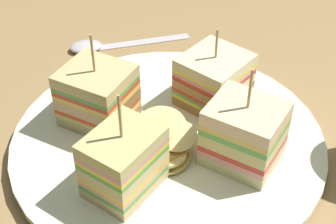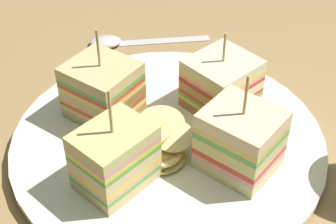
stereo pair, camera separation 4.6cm
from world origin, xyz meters
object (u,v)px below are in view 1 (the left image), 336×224
at_px(sandwich_wedge_1, 244,134).
at_px(sandwich_wedge_3, 98,96).
at_px(sandwich_wedge_2, 212,79).
at_px(chip_pile, 164,140).
at_px(spoon, 100,45).
at_px(plate, 168,140).
at_px(sandwich_wedge_0, 124,162).

distance_m(sandwich_wedge_1, sandwich_wedge_3, 0.14).
xyz_separation_m(sandwich_wedge_1, sandwich_wedge_2, (0.05, 0.07, -0.00)).
xyz_separation_m(sandwich_wedge_2, sandwich_wedge_3, (-0.09, 0.07, 0.00)).
relative_size(chip_pile, spoon, 0.57).
bearing_deg(plate, sandwich_wedge_2, 1.97).
bearing_deg(sandwich_wedge_1, sandwich_wedge_2, -44.65).
relative_size(sandwich_wedge_2, chip_pile, 1.11).
bearing_deg(sandwich_wedge_2, sandwich_wedge_1, 54.54).
distance_m(sandwich_wedge_2, spoon, 0.18).
bearing_deg(spoon, plate, 101.06).
height_order(sandwich_wedge_3, spoon, sandwich_wedge_3).
relative_size(sandwich_wedge_2, spoon, 0.63).
bearing_deg(spoon, sandwich_wedge_1, 111.75).
xyz_separation_m(plate, sandwich_wedge_0, (-0.07, -0.01, 0.03)).
distance_m(sandwich_wedge_0, sandwich_wedge_3, 0.09).
xyz_separation_m(plate, chip_pile, (-0.02, -0.01, 0.02)).
height_order(sandwich_wedge_0, sandwich_wedge_2, sandwich_wedge_0).
bearing_deg(sandwich_wedge_2, sandwich_wedge_0, 6.44).
bearing_deg(sandwich_wedge_3, sandwich_wedge_2, 43.21).
bearing_deg(sandwich_wedge_3, sandwich_wedge_0, -43.08).
bearing_deg(sandwich_wedge_3, sandwich_wedge_1, 5.08).
height_order(plate, chip_pile, chip_pile).
xyz_separation_m(sandwich_wedge_0, spoon, (0.15, 0.19, -0.04)).
height_order(sandwich_wedge_1, chip_pile, sandwich_wedge_1).
xyz_separation_m(sandwich_wedge_3, spoon, (0.10, 0.11, -0.04)).
relative_size(sandwich_wedge_0, spoon, 0.74).
bearing_deg(sandwich_wedge_1, sandwich_wedge_0, 49.16).
xyz_separation_m(chip_pile, spoon, (0.10, 0.19, -0.02)).
xyz_separation_m(sandwich_wedge_2, spoon, (0.01, 0.17, -0.03)).
distance_m(sandwich_wedge_0, chip_pile, 0.05).
bearing_deg(chip_pile, sandwich_wedge_2, 8.50).
bearing_deg(sandwich_wedge_1, spoon, -22.80).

